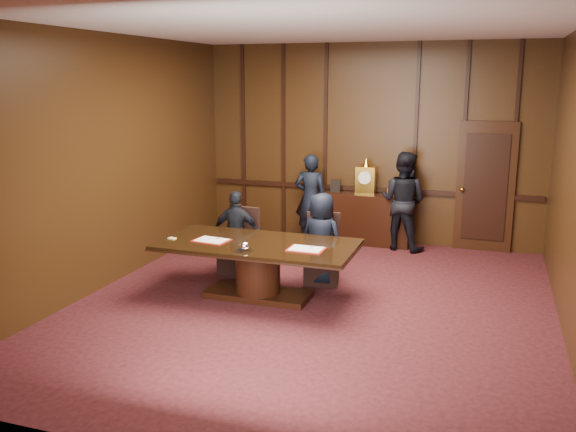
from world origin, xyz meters
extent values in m
plane|color=black|center=(0.00, 0.00, 0.00)|extent=(7.00, 7.00, 0.00)
plane|color=silver|center=(0.00, 0.00, 3.50)|extent=(7.00, 7.00, 0.00)
cube|color=black|center=(0.00, 3.50, 1.75)|extent=(6.00, 0.04, 3.50)
cube|color=black|center=(0.00, -3.50, 1.75)|extent=(6.00, 0.04, 3.50)
cube|color=black|center=(-3.00, 0.00, 1.75)|extent=(0.04, 7.00, 3.50)
cube|color=black|center=(0.00, 3.47, 0.95)|extent=(5.90, 0.05, 0.08)
cube|color=black|center=(2.00, 3.46, 1.10)|extent=(0.95, 0.06, 2.20)
sphere|color=gold|center=(1.63, 3.39, 1.05)|extent=(0.08, 0.08, 0.08)
cube|color=black|center=(0.00, 3.26, 0.45)|extent=(1.60, 0.45, 0.90)
cube|color=black|center=(-0.70, 3.26, 0.03)|extent=(0.12, 0.40, 0.06)
cube|color=black|center=(0.70, 3.26, 0.03)|extent=(0.12, 0.40, 0.06)
cube|color=gold|center=(0.00, 3.26, 1.14)|extent=(0.34, 0.18, 0.48)
cylinder|color=white|center=(0.00, 3.16, 1.20)|extent=(0.22, 0.03, 0.22)
cone|color=gold|center=(0.00, 3.26, 1.46)|extent=(0.14, 0.14, 0.16)
cube|color=black|center=(-0.55, 3.28, 1.01)|extent=(0.18, 0.04, 0.22)
cube|color=#C56417|center=(0.50, 3.28, 0.96)|extent=(0.22, 0.12, 0.12)
cube|color=black|center=(-0.78, 0.07, 0.04)|extent=(1.40, 0.60, 0.08)
cylinder|color=black|center=(-0.78, 0.07, 0.39)|extent=(0.60, 0.60, 0.62)
cube|color=black|center=(-0.78, 0.07, 0.71)|extent=(2.62, 1.32, 0.02)
cube|color=black|center=(-0.78, 0.07, 0.73)|extent=(2.60, 1.30, 0.06)
cube|color=maroon|center=(-1.40, -0.05, 0.77)|extent=(0.50, 0.38, 0.01)
cube|color=white|center=(-1.40, -0.05, 0.78)|extent=(0.43, 0.33, 0.01)
cube|color=maroon|center=(-0.07, -0.06, 0.77)|extent=(0.47, 0.34, 0.01)
cube|color=white|center=(-0.07, -0.06, 0.78)|extent=(0.40, 0.29, 0.01)
cube|color=white|center=(-0.78, -0.38, 0.77)|extent=(0.20, 0.14, 0.01)
ellipsoid|color=white|center=(-0.78, -0.38, 0.82)|extent=(0.13, 0.13, 0.10)
cube|color=#F5E077|center=(-1.95, -0.13, 0.77)|extent=(0.11, 0.09, 0.01)
cube|color=black|center=(-1.43, 0.92, 0.23)|extent=(0.53, 0.53, 0.46)
cube|color=black|center=(-1.41, 1.13, 0.72)|extent=(0.48, 0.12, 0.55)
cylinder|color=black|center=(-1.63, 0.72, 0.12)|extent=(0.04, 0.04, 0.23)
cylinder|color=black|center=(-1.23, 1.12, 0.12)|extent=(0.04, 0.04, 0.23)
cube|color=black|center=(-0.13, 0.92, 0.23)|extent=(0.56, 0.56, 0.46)
cube|color=black|center=(-0.17, 1.13, 0.72)|extent=(0.48, 0.15, 0.55)
cylinder|color=black|center=(-0.33, 0.72, 0.12)|extent=(0.04, 0.04, 0.23)
cylinder|color=black|center=(0.07, 1.12, 0.12)|extent=(0.04, 0.04, 0.23)
imported|color=black|center=(-1.43, 0.87, 0.64)|extent=(0.77, 0.38, 1.27)
imported|color=black|center=(-0.13, 0.87, 0.66)|extent=(0.73, 0.57, 1.33)
imported|color=black|center=(-0.96, 3.10, 0.79)|extent=(0.61, 0.43, 1.59)
imported|color=black|center=(0.69, 3.10, 0.84)|extent=(0.96, 0.84, 1.69)
camera|label=1|loc=(2.10, -7.17, 2.87)|focal=38.00mm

